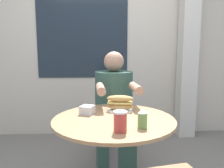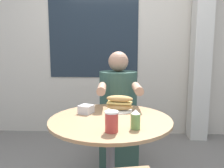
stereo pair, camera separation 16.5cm
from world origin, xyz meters
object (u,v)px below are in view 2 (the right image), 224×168
Objects in this scene: seated_diner at (118,122)px; condiment_bottle at (135,120)px; cafe_table at (110,145)px; diner_chair at (118,111)px; sandwich_on_plate at (120,104)px; drink_cup at (112,121)px.

seated_diner is 0.86m from condiment_bottle.
cafe_table is at bearing 83.10° from seated_diner.
condiment_bottle is at bearing -51.88° from cafe_table.
seated_diner reaches higher than diner_chair.
cafe_table is 0.94× the size of diner_chair.
cafe_table is 0.31m from sandwich_on_plate.
sandwich_on_plate reaches higher than drink_cup.
drink_cup is at bearing -158.26° from condiment_bottle.
seated_diner is (0.01, -0.35, -0.01)m from diner_chair.
seated_diner is 5.66× the size of sandwich_on_plate.
drink_cup is at bearing -94.98° from sandwich_on_plate.
drink_cup is (-0.01, -1.20, 0.27)m from diner_chair.
seated_diner is (0.04, 0.60, -0.04)m from cafe_table.
condiment_bottle is at bearing 93.03° from diner_chair.
drink_cup is at bearing 85.64° from seated_diner.
sandwich_on_plate is at bearing 104.12° from condiment_bottle.
diner_chair is 1.19m from condiment_bottle.
diner_chair reaches higher than sandwich_on_plate.
sandwich_on_plate is 1.81× the size of condiment_bottle.
diner_chair is 7.36× the size of drink_cup.
cafe_table is 6.94× the size of drink_cup.
sandwich_on_plate is (0.02, -0.76, 0.27)m from diner_chair.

